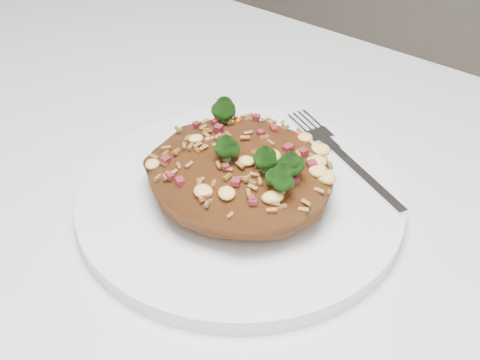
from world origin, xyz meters
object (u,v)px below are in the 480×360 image
object	(u,v)px
fried_rice	(241,166)
fork	(350,163)
dining_table	(126,297)
plate	(240,201)

from	to	relation	value
fried_rice	fork	bearing A→B (deg)	60.40
dining_table	fork	distance (m)	0.23
fried_rice	dining_table	bearing A→B (deg)	-133.98
dining_table	fried_rice	distance (m)	0.17
plate	fork	world-z (taller)	fork
plate	fried_rice	distance (m)	0.04
plate	fork	bearing A→B (deg)	60.06
fried_rice	fork	xyz separation A→B (m)	(0.05, 0.09, -0.03)
dining_table	fried_rice	xyz separation A→B (m)	(0.07, 0.07, 0.13)
plate	dining_table	bearing A→B (deg)	-133.69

